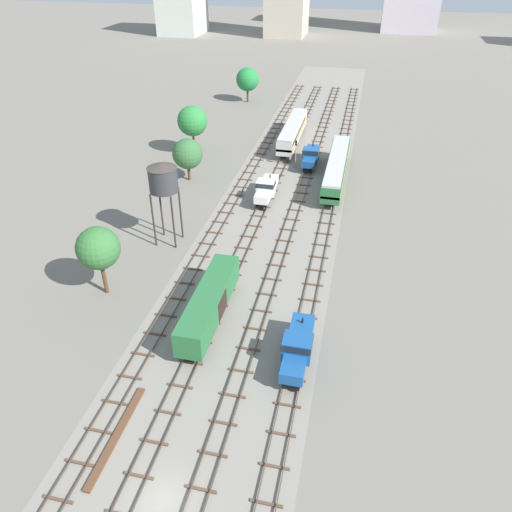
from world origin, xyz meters
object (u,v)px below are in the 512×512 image
(freight_boxcar_left_near, at_px, (209,303))
(passenger_coach_centre_midfar, at_px, (336,167))
(shunter_loco_left_mid, at_px, (266,188))
(signal_post_nearest, at_px, (296,150))
(shunter_loco_centre_left_far, at_px, (311,155))
(diesel_railcar_left_farther, at_px, (293,131))
(water_tower, at_px, (163,179))
(shunter_loco_centre_nearest, at_px, (298,347))

(freight_boxcar_left_near, distance_m, passenger_coach_centre_midfar, 39.69)
(shunter_loco_left_mid, height_order, signal_post_nearest, signal_post_nearest)
(passenger_coach_centre_midfar, height_order, shunter_loco_centre_left_far, passenger_coach_centre_midfar)
(shunter_loco_centre_left_far, height_order, diesel_railcar_left_farther, diesel_railcar_left_farther)
(diesel_railcar_left_farther, distance_m, signal_post_nearest, 12.31)
(shunter_loco_left_mid, xyz_separation_m, shunter_loco_centre_left_far, (4.92, 14.83, 0.00))
(diesel_railcar_left_farther, bearing_deg, freight_boxcar_left_near, -89.99)
(freight_boxcar_left_near, relative_size, shunter_loco_left_mid, 1.65)
(water_tower, bearing_deg, shunter_loco_left_mid, 55.78)
(passenger_coach_centre_midfar, bearing_deg, freight_boxcar_left_near, -104.33)
(freight_boxcar_left_near, bearing_deg, signal_post_nearest, 86.71)
(shunter_loco_centre_left_far, bearing_deg, passenger_coach_centre_midfar, -48.75)
(shunter_loco_left_mid, relative_size, water_tower, 0.77)
(shunter_loco_left_mid, relative_size, signal_post_nearest, 1.65)
(shunter_loco_left_mid, bearing_deg, water_tower, -124.22)
(passenger_coach_centre_midfar, height_order, water_tower, water_tower)
(water_tower, height_order, signal_post_nearest, water_tower)
(shunter_loco_centre_nearest, xyz_separation_m, shunter_loco_centre_left_far, (-4.92, 48.02, 0.00))
(shunter_loco_centre_nearest, bearing_deg, freight_boxcar_left_near, 158.05)
(shunter_loco_centre_nearest, relative_size, shunter_loco_left_mid, 1.00)
(shunter_loco_left_mid, xyz_separation_m, water_tower, (-10.10, -14.85, 7.00))
(shunter_loco_centre_left_far, xyz_separation_m, signal_post_nearest, (-2.46, -1.48, 1.26))
(shunter_loco_centre_nearest, distance_m, water_tower, 27.98)
(diesel_railcar_left_farther, relative_size, water_tower, 1.87)
(passenger_coach_centre_midfar, xyz_separation_m, signal_post_nearest, (-7.37, 4.12, 0.65))
(diesel_railcar_left_farther, bearing_deg, water_tower, -104.09)
(passenger_coach_centre_midfar, relative_size, signal_post_nearest, 4.29)
(freight_boxcar_left_near, relative_size, signal_post_nearest, 2.73)
(shunter_loco_left_mid, bearing_deg, freight_boxcar_left_near, -89.99)
(water_tower, xyz_separation_m, signal_post_nearest, (12.56, 28.20, -5.74))
(shunter_loco_left_mid, bearing_deg, diesel_railcar_left_farther, 90.00)
(signal_post_nearest, bearing_deg, freight_boxcar_left_near, -93.29)
(shunter_loco_centre_left_far, xyz_separation_m, diesel_railcar_left_farther, (-4.92, 10.56, 0.59))
(passenger_coach_centre_midfar, relative_size, water_tower, 2.00)
(signal_post_nearest, bearing_deg, shunter_loco_centre_nearest, -81.00)
(shunter_loco_centre_left_far, distance_m, water_tower, 33.99)
(shunter_loco_left_mid, height_order, diesel_railcar_left_farther, diesel_railcar_left_farther)
(passenger_coach_centre_midfar, bearing_deg, water_tower, -129.62)
(shunter_loco_left_mid, xyz_separation_m, diesel_railcar_left_farther, (0.00, 25.39, 0.59))
(freight_boxcar_left_near, relative_size, passenger_coach_centre_midfar, 0.64)
(shunter_loco_centre_nearest, bearing_deg, signal_post_nearest, 99.00)
(shunter_loco_left_mid, height_order, water_tower, water_tower)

